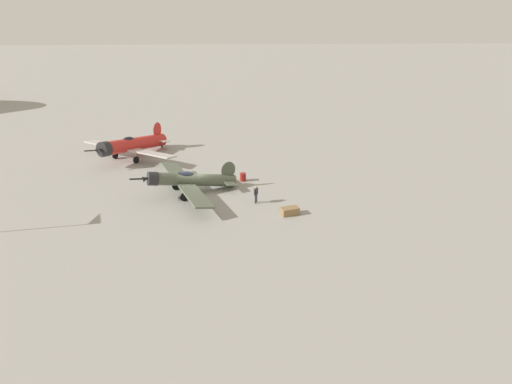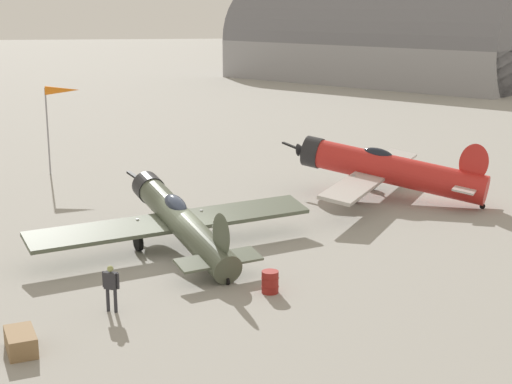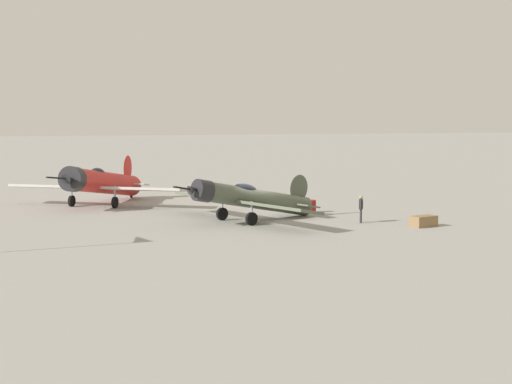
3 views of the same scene
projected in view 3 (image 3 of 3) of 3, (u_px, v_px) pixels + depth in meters
The scene contains 6 objects.
ground_plane at pixel (256, 221), 49.83m from camera, with size 400.00×400.00×0.00m, color gray.
airplane_foreground at pixel (250, 199), 49.38m from camera, with size 12.54×9.92×2.84m.
airplane_mid_apron at pixel (101, 183), 58.04m from camera, with size 10.21×12.21×3.50m.
ground_crew_mechanic at pixel (361, 206), 48.78m from camera, with size 0.59×0.42×1.69m.
equipment_crate at pixel (424, 221), 47.16m from camera, with size 1.25×1.72×0.65m.
fuel_drum at pixel (311, 206), 53.99m from camera, with size 0.67×0.67×0.84m.
Camera 3 is at (-47.30, 14.31, 6.64)m, focal length 56.15 mm.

